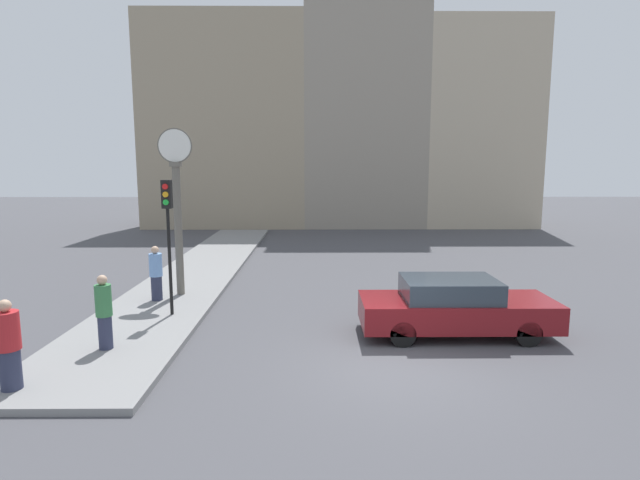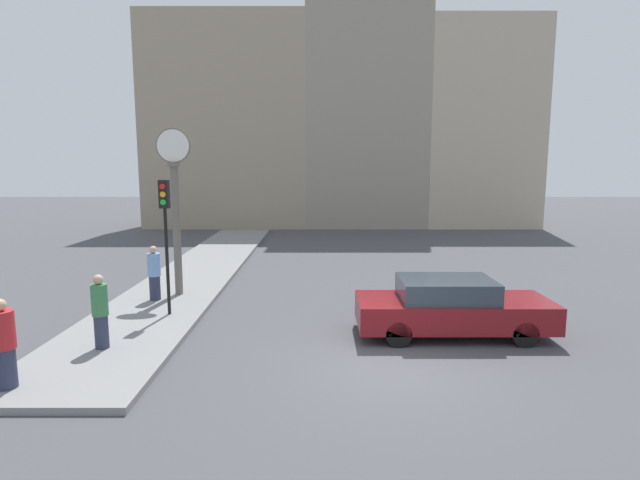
{
  "view_description": "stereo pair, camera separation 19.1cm",
  "coord_description": "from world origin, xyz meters",
  "px_view_note": "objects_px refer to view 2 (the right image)",
  "views": [
    {
      "loc": [
        -1.69,
        -9.96,
        4.2
      ],
      "look_at": [
        -1.56,
        6.88,
        1.72
      ],
      "focal_mm": 28.0,
      "sensor_mm": 36.0,
      "label": 1
    },
    {
      "loc": [
        -1.5,
        -9.96,
        4.2
      ],
      "look_at": [
        -1.56,
        6.88,
        1.72
      ],
      "focal_mm": 28.0,
      "sensor_mm": 36.0,
      "label": 2
    }
  ],
  "objects_px": {
    "pedestrian_blue_stripe": "(156,273)",
    "pedestrian_green_hoodie": "(102,311)",
    "street_clock": "(177,205)",
    "pedestrian_red_top": "(5,344)",
    "sedan_car": "(453,307)",
    "traffic_light_near": "(167,219)"
  },
  "relations": [
    {
      "from": "pedestrian_blue_stripe",
      "to": "pedestrian_green_hoodie",
      "type": "bearing_deg",
      "value": -87.89
    },
    {
      "from": "street_clock",
      "to": "pedestrian_red_top",
      "type": "height_order",
      "value": "street_clock"
    },
    {
      "from": "street_clock",
      "to": "sedan_car",
      "type": "bearing_deg",
      "value": -24.46
    },
    {
      "from": "pedestrian_green_hoodie",
      "to": "pedestrian_red_top",
      "type": "bearing_deg",
      "value": -113.29
    },
    {
      "from": "sedan_car",
      "to": "traffic_light_near",
      "type": "bearing_deg",
      "value": 169.88
    },
    {
      "from": "pedestrian_green_hoodie",
      "to": "pedestrian_red_top",
      "type": "xyz_separation_m",
      "value": [
        -0.88,
        -2.05,
        -0.02
      ]
    },
    {
      "from": "street_clock",
      "to": "pedestrian_blue_stripe",
      "type": "relative_size",
      "value": 3.12
    },
    {
      "from": "pedestrian_green_hoodie",
      "to": "pedestrian_red_top",
      "type": "height_order",
      "value": "same"
    },
    {
      "from": "pedestrian_green_hoodie",
      "to": "traffic_light_near",
      "type": "bearing_deg",
      "value": 74.38
    },
    {
      "from": "sedan_car",
      "to": "pedestrian_blue_stripe",
      "type": "height_order",
      "value": "pedestrian_blue_stripe"
    },
    {
      "from": "traffic_light_near",
      "to": "pedestrian_red_top",
      "type": "height_order",
      "value": "traffic_light_near"
    },
    {
      "from": "street_clock",
      "to": "pedestrian_green_hoodie",
      "type": "xyz_separation_m",
      "value": [
        -0.38,
        -4.84,
        -2.03
      ]
    },
    {
      "from": "traffic_light_near",
      "to": "pedestrian_blue_stripe",
      "type": "height_order",
      "value": "traffic_light_near"
    },
    {
      "from": "sedan_car",
      "to": "pedestrian_green_hoodie",
      "type": "height_order",
      "value": "pedestrian_green_hoodie"
    },
    {
      "from": "pedestrian_red_top",
      "to": "sedan_car",
      "type": "bearing_deg",
      "value": 20.15
    },
    {
      "from": "sedan_car",
      "to": "pedestrian_blue_stripe",
      "type": "relative_size",
      "value": 2.85
    },
    {
      "from": "street_clock",
      "to": "pedestrian_blue_stripe",
      "type": "bearing_deg",
      "value": -126.83
    },
    {
      "from": "traffic_light_near",
      "to": "pedestrian_red_top",
      "type": "distance_m",
      "value": 5.26
    },
    {
      "from": "sedan_car",
      "to": "pedestrian_green_hoodie",
      "type": "relative_size",
      "value": 2.83
    },
    {
      "from": "traffic_light_near",
      "to": "street_clock",
      "type": "bearing_deg",
      "value": 98.9
    },
    {
      "from": "sedan_car",
      "to": "pedestrian_red_top",
      "type": "xyz_separation_m",
      "value": [
        -9.08,
        -3.33,
        0.25
      ]
    },
    {
      "from": "sedan_car",
      "to": "street_clock",
      "type": "relative_size",
      "value": 0.91
    }
  ]
}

